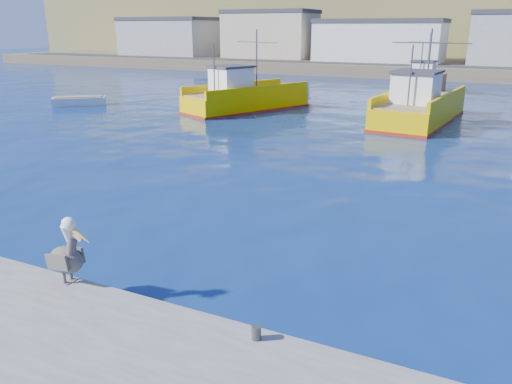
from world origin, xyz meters
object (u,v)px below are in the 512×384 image
Objects in this scene: trawler_yellow_a at (244,98)px; trawler_yellow_b at (419,108)px; pelican at (67,255)px; skiff_left at (79,102)px; boat_orange at (424,83)px.

trawler_yellow_a is 0.95× the size of trawler_yellow_b.
trawler_yellow_a is at bearing 108.63° from pelican.
trawler_yellow_a reaches higher than skiff_left.
trawler_yellow_b is 28.57m from skiff_left.
pelican is at bearing -92.40° from boat_orange.
trawler_yellow_a is at bearing 15.37° from skiff_left.
trawler_yellow_b is 29.78m from pelican.
pelican reaches higher than skiff_left.
boat_orange is at bearing 40.55° from skiff_left.
skiff_left is 34.75m from pelican.
trawler_yellow_a is 13.91m from trawler_yellow_b.
pelican is at bearing -46.12° from skiff_left.
skiff_left is (-28.21, -4.46, -0.76)m from trawler_yellow_b.
boat_orange is 4.72× the size of pelican.
trawler_yellow_a is 6.49× the size of pelican.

